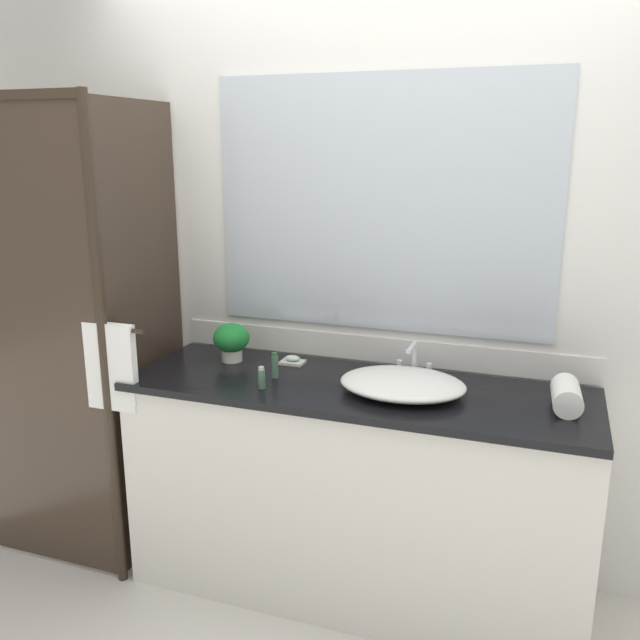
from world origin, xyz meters
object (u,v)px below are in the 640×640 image
faucet (414,365)px  rolled_towel_near_edge (566,396)px  amenity_bottle_lotion (262,378)px  soap_dish (293,360)px  sink_basin (402,384)px  amenity_bottle_body_wash (275,366)px  potted_plant (231,340)px

faucet → rolled_towel_near_edge: faucet is taller
amenity_bottle_lotion → rolled_towel_near_edge: size_ratio=0.42×
soap_dish → sink_basin: bearing=-19.8°
soap_dish → amenity_bottle_body_wash: 0.19m
soap_dish → rolled_towel_near_edge: bearing=-7.9°
amenity_bottle_lotion → amenity_bottle_body_wash: size_ratio=0.83×
sink_basin → potted_plant: 0.79m
sink_basin → potted_plant: potted_plant is taller
sink_basin → amenity_bottle_lotion: size_ratio=5.50×
amenity_bottle_body_wash → rolled_towel_near_edge: (1.10, 0.03, 0.00)m
soap_dish → faucet: bearing=1.4°
potted_plant → amenity_bottle_lotion: bearing=-45.6°
amenity_bottle_body_wash → potted_plant: bearing=152.5°
potted_plant → rolled_towel_near_edge: 1.36m
potted_plant → soap_dish: potted_plant is taller
soap_dish → amenity_bottle_body_wash: bearing=-90.2°
amenity_bottle_lotion → rolled_towel_near_edge: bearing=8.5°
sink_basin → rolled_towel_near_edge: size_ratio=2.29×
sink_basin → soap_dish: (-0.52, 0.19, -0.02)m
faucet → amenity_bottle_body_wash: bearing=-159.0°
sink_basin → amenity_bottle_body_wash: 0.52m
potted_plant → amenity_bottle_lotion: potted_plant is taller
faucet → potted_plant: size_ratio=1.03×
amenity_bottle_body_wash → rolled_towel_near_edge: size_ratio=0.50×
soap_dish → amenity_bottle_lotion: amenity_bottle_lotion is taller
potted_plant → rolled_towel_near_edge: bearing=-4.3°
amenity_bottle_lotion → faucet: bearing=32.4°
amenity_bottle_lotion → rolled_towel_near_edge: 1.11m
faucet → soap_dish: 0.52m
amenity_bottle_lotion → amenity_bottle_body_wash: 0.13m
potted_plant → rolled_towel_near_edge: size_ratio=0.80×
potted_plant → amenity_bottle_body_wash: (0.26, -0.14, -0.05)m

